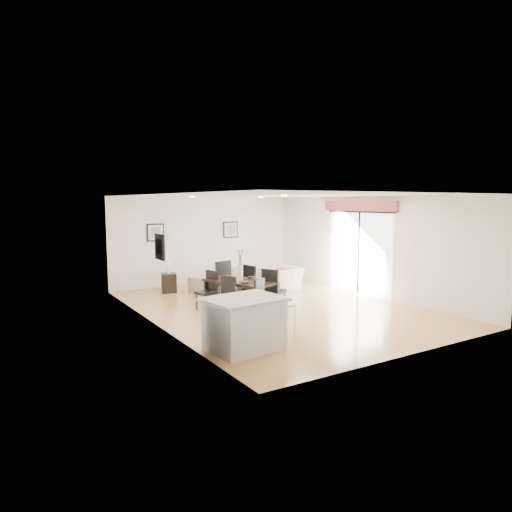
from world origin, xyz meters
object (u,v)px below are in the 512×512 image
armchair (281,280)px  dining_table (240,283)px  kitchen_island (244,323)px  bar_stool (287,309)px  dining_chair_wnear (225,294)px  dining_chair_wfar (209,288)px  dining_chair_head (263,298)px  coffee_table (258,290)px  dining_chair_foot (221,279)px  side_table (169,283)px  dining_chair_efar (253,282)px  dining_chair_enear (272,287)px  sofa (224,278)px

armchair → dining_table: bearing=22.7°
kitchen_island → bar_stool: kitchen_island is taller
dining_table → dining_chair_wnear: (-0.61, -0.40, -0.13)m
dining_chair_wnear → dining_chair_wfar: bearing=159.7°
dining_chair_wfar → dining_chair_head: (0.57, -1.51, -0.02)m
armchair → coffee_table: bearing=11.7°
dining_chair_foot → side_table: bearing=-80.6°
armchair → bar_stool: (-2.56, -3.89, 0.26)m
dining_chair_efar → bar_stool: 3.15m
dining_chair_head → side_table: (-0.64, 3.96, -0.22)m
side_table → kitchen_island: kitchen_island is taller
armchair → dining_table: (-2.09, -1.34, 0.30)m
dining_chair_wfar → dining_chair_foot: (0.62, 0.60, 0.08)m
dining_chair_wnear → coffee_table: bearing=108.4°
kitchen_island → dining_chair_head: bearing=41.5°
dining_chair_head → bar_stool: (-0.43, -1.48, 0.11)m
dining_chair_wnear → dining_chair_enear: 1.21m
dining_chair_wnear → kitchen_island: bearing=-39.6°
dining_chair_efar → side_table: bearing=18.6°
dining_chair_wfar → dining_table: bearing=40.7°
dining_chair_enear → dining_chair_efar: bearing=-24.7°
sofa → armchair: 1.70m
armchair → dining_chair_foot: bearing=-1.9°
dining_chair_efar → bar_stool: dining_chair_efar is taller
armchair → side_table: bearing=-39.2°
dining_chair_head → dining_chair_foot: (0.06, 2.12, 0.10)m
sofa → dining_chair_foot: (-0.90, -1.52, 0.28)m
dining_chair_wfar → dining_chair_efar: 1.20m
armchair → dining_chair_head: (-2.13, -2.41, 0.16)m
dining_chair_efar → sofa: bearing=-17.0°
kitchen_island → dining_chair_enear: bearing=40.1°
dining_chair_efar → dining_chair_foot: 0.86m
dining_chair_wfar → dining_chair_efar: size_ratio=0.94×
dining_chair_efar → dining_chair_foot: size_ratio=0.93×
dining_chair_efar → side_table: dining_chair_efar is taller
dining_chair_foot → sofa: bearing=-131.8°
kitchen_island → bar_stool: size_ratio=1.99×
sofa → dining_chair_enear: size_ratio=2.14×
sofa → dining_chair_head: (-0.95, -3.64, 0.18)m
dining_table → side_table: dining_table is taller
dining_chair_efar → bar_stool: bearing=151.5°
sofa → armchair: bearing=113.3°
dining_chair_wnear → dining_chair_head: 0.88m
dining_chair_efar → kitchen_island: dining_chair_efar is taller
dining_chair_wfar → kitchen_island: (-0.77, -2.99, -0.06)m
dining_chair_head → coffee_table: size_ratio=0.86×
armchair → dining_chair_efar: bearing=21.9°
sofa → bar_stool: (-1.39, -5.12, 0.29)m
armchair → coffee_table: size_ratio=1.01×
bar_stool → dining_chair_efar: bearing=70.2°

